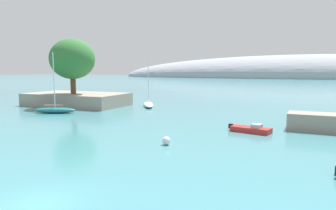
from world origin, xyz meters
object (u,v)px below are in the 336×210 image
at_px(sailboat_white_near_shore, 148,104).
at_px(motorboat_red_outer, 251,129).
at_px(tree_clump_shore, 72,59).
at_px(sailboat_teal_mid_mooring, 55,110).
at_px(mooring_buoy_white, 166,141).

xyz_separation_m(sailboat_white_near_shore, motorboat_red_outer, (20.82, -16.66, -0.10)).
height_order(tree_clump_shore, motorboat_red_outer, tree_clump_shore).
height_order(tree_clump_shore, sailboat_teal_mid_mooring, tree_clump_shore).
xyz_separation_m(tree_clump_shore, sailboat_white_near_shore, (12.42, 5.42, -8.13)).
bearing_deg(tree_clump_shore, motorboat_red_outer, -18.68).
relative_size(sailboat_teal_mid_mooring, motorboat_red_outer, 1.96).
bearing_deg(mooring_buoy_white, sailboat_white_near_shore, 120.01).
bearing_deg(tree_clump_shore, sailboat_teal_mid_mooring, -69.10).
height_order(sailboat_white_near_shore, motorboat_red_outer, sailboat_white_near_shore).
bearing_deg(sailboat_white_near_shore, tree_clump_shore, 83.70).
xyz_separation_m(sailboat_teal_mid_mooring, motorboat_red_outer, (30.18, -3.23, -0.19)).
xyz_separation_m(sailboat_white_near_shore, mooring_buoy_white, (14.70, -25.46, -0.05)).
bearing_deg(mooring_buoy_white, motorboat_red_outer, 55.24).
distance_m(sailboat_teal_mid_mooring, mooring_buoy_white, 26.91).
distance_m(motorboat_red_outer, mooring_buoy_white, 10.72).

